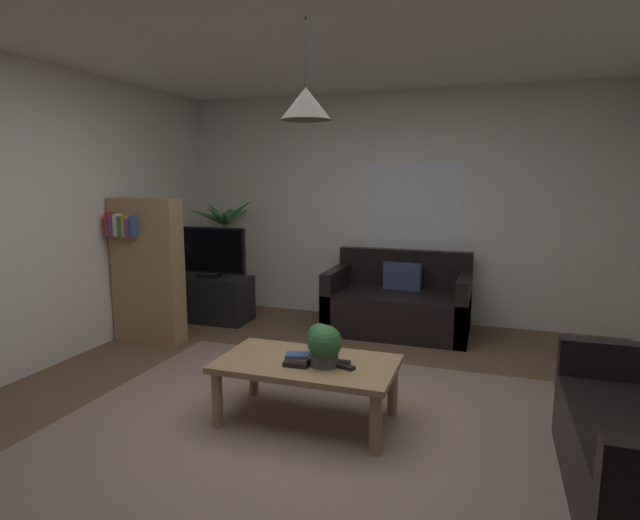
{
  "coord_description": "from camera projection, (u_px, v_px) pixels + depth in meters",
  "views": [
    {
      "loc": [
        1.08,
        -2.87,
        1.59
      ],
      "look_at": [
        0.0,
        0.3,
        1.05
      ],
      "focal_mm": 28.69,
      "sensor_mm": 36.0,
      "label": 1
    }
  ],
  "objects": [
    {
      "name": "floor",
      "position": [
        305.0,
        430.0,
        3.28
      ],
      "size": [
        4.88,
        5.57,
        0.02
      ],
      "primitive_type": "cube",
      "color": "brown",
      "rests_on": "ground"
    },
    {
      "name": "rug",
      "position": [
        294.0,
        443.0,
        3.09
      ],
      "size": [
        3.17,
        3.06,
        0.01
      ],
      "primitive_type": "cube",
      "color": "gray",
      "rests_on": "ground"
    },
    {
      "name": "wall_back",
      "position": [
        392.0,
        208.0,
        5.71
      ],
      "size": [
        5.0,
        0.06,
        2.52
      ],
      "primitive_type": "cube",
      "color": "silver",
      "rests_on": "ground"
    },
    {
      "name": "ceiling",
      "position": [
        303.0,
        9.0,
        2.88
      ],
      "size": [
        4.88,
        5.57,
        0.02
      ],
      "primitive_type": "cube",
      "color": "white"
    },
    {
      "name": "window_pane",
      "position": [
        412.0,
        217.0,
        5.63
      ],
      "size": [
        1.08,
        0.01,
        1.19
      ],
      "primitive_type": "cube",
      "color": "white"
    },
    {
      "name": "couch_under_window",
      "position": [
        398.0,
        305.0,
        5.33
      ],
      "size": [
        1.44,
        0.84,
        0.82
      ],
      "color": "black",
      "rests_on": "ground"
    },
    {
      "name": "coffee_table",
      "position": [
        307.0,
        370.0,
        3.33
      ],
      "size": [
        1.15,
        0.65,
        0.41
      ],
      "color": "#A87F56",
      "rests_on": "ground"
    },
    {
      "name": "book_on_table_0",
      "position": [
        297.0,
        363.0,
        3.24
      ],
      "size": [
        0.16,
        0.12,
        0.03
      ],
      "primitive_type": "cube",
      "rotation": [
        0.0,
        0.0,
        0.02
      ],
      "color": "black",
      "rests_on": "coffee_table"
    },
    {
      "name": "book_on_table_1",
      "position": [
        297.0,
        359.0,
        3.24
      ],
      "size": [
        0.15,
        0.12,
        0.02
      ],
      "primitive_type": "cube",
      "rotation": [
        0.0,
        0.0,
        0.17
      ],
      "color": "#99663F",
      "rests_on": "coffee_table"
    },
    {
      "name": "book_on_table_2",
      "position": [
        298.0,
        356.0,
        3.24
      ],
      "size": [
        0.17,
        0.13,
        0.02
      ],
      "primitive_type": "cube",
      "rotation": [
        0.0,
        0.0,
        0.26
      ],
      "color": "#2D4C8C",
      "rests_on": "coffee_table"
    },
    {
      "name": "remote_on_table_0",
      "position": [
        343.0,
        366.0,
        3.2
      ],
      "size": [
        0.17,
        0.09,
        0.02
      ],
      "primitive_type": "cube",
      "rotation": [
        0.0,
        0.0,
        1.27
      ],
      "color": "black",
      "rests_on": "coffee_table"
    },
    {
      "name": "remote_on_table_1",
      "position": [
        338.0,
        362.0,
        3.27
      ],
      "size": [
        0.16,
        0.06,
        0.02
      ],
      "primitive_type": "cube",
      "rotation": [
        0.0,
        0.0,
        1.52
      ],
      "color": "black",
      "rests_on": "coffee_table"
    },
    {
      "name": "potted_plant_on_table",
      "position": [
        323.0,
        343.0,
        3.21
      ],
      "size": [
        0.23,
        0.22,
        0.27
      ],
      "color": "#4C4C51",
      "rests_on": "coffee_table"
    },
    {
      "name": "tv_stand",
      "position": [
        211.0,
        298.0,
        5.74
      ],
      "size": [
        0.9,
        0.44,
        0.5
      ],
      "primitive_type": "cube",
      "color": "black",
      "rests_on": "ground"
    },
    {
      "name": "tv",
      "position": [
        208.0,
        252.0,
        5.64
      ],
      "size": [
        0.9,
        0.16,
        0.56
      ],
      "color": "black",
      "rests_on": "tv_stand"
    },
    {
      "name": "potted_palm_corner",
      "position": [
        225.0,
        257.0,
        6.19
      ],
      "size": [
        0.85,
        0.86,
        1.37
      ],
      "color": "#4C4C51",
      "rests_on": "ground"
    },
    {
      "name": "bookshelf_corner",
      "position": [
        147.0,
        269.0,
        4.94
      ],
      "size": [
        0.7,
        0.31,
        1.4
      ],
      "color": "#A87F56",
      "rests_on": "ground"
    },
    {
      "name": "pendant_lamp",
      "position": [
        306.0,
        103.0,
        3.06
      ],
      "size": [
        0.31,
        0.31,
        0.59
      ],
      "color": "black"
    }
  ]
}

